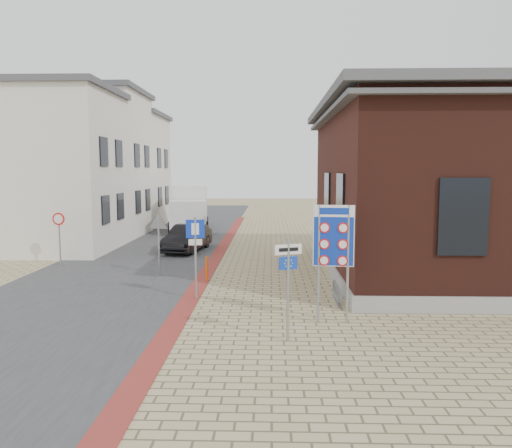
% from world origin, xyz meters
% --- Properties ---
extents(ground, '(120.00, 120.00, 0.00)m').
position_xyz_m(ground, '(0.00, 0.00, 0.00)').
color(ground, tan).
rests_on(ground, ground).
extents(road_strip, '(7.00, 60.00, 0.02)m').
position_xyz_m(road_strip, '(-5.50, 15.00, 0.01)').
color(road_strip, '#38383A').
rests_on(road_strip, ground).
extents(curb_strip, '(0.60, 40.00, 0.02)m').
position_xyz_m(curb_strip, '(-2.00, 10.00, 0.01)').
color(curb_strip, maroon).
rests_on(curb_strip, ground).
extents(brick_building, '(13.00, 13.00, 6.80)m').
position_xyz_m(brick_building, '(8.99, 7.00, 3.49)').
color(brick_building, gray).
rests_on(brick_building, ground).
extents(townhouse_near, '(7.40, 6.40, 8.30)m').
position_xyz_m(townhouse_near, '(-10.99, 12.00, 4.17)').
color(townhouse_near, silver).
rests_on(townhouse_near, ground).
extents(townhouse_mid, '(7.40, 6.40, 9.10)m').
position_xyz_m(townhouse_mid, '(-10.99, 18.00, 4.57)').
color(townhouse_mid, silver).
rests_on(townhouse_mid, ground).
extents(townhouse_far, '(7.40, 6.40, 8.30)m').
position_xyz_m(townhouse_far, '(-10.99, 24.00, 4.17)').
color(townhouse_far, silver).
rests_on(townhouse_far, ground).
extents(bike_rack, '(0.08, 1.80, 0.60)m').
position_xyz_m(bike_rack, '(2.65, 2.20, 0.26)').
color(bike_rack, slate).
rests_on(bike_rack, ground).
extents(sedan, '(2.10, 4.26, 1.34)m').
position_xyz_m(sedan, '(-3.67, 11.89, 0.67)').
color(sedan, black).
rests_on(sedan, ground).
extents(box_truck, '(3.07, 6.11, 3.07)m').
position_xyz_m(box_truck, '(-4.94, 20.35, 1.59)').
color(box_truck, slate).
rests_on(box_truck, ground).
extents(border_sign, '(1.09, 0.15, 3.20)m').
position_xyz_m(border_sign, '(2.25, 0.02, 2.31)').
color(border_sign, gray).
rests_on(border_sign, ground).
extents(essen_sign, '(0.65, 0.29, 2.52)m').
position_xyz_m(essen_sign, '(0.99, -1.50, 1.67)').
color(essen_sign, gray).
rests_on(essen_sign, ground).
extents(parking_sign, '(0.58, 0.11, 2.64)m').
position_xyz_m(parking_sign, '(-1.80, 2.32, 1.81)').
color(parking_sign, gray).
rests_on(parking_sign, ground).
extents(yield_sign, '(0.86, 0.21, 2.44)m').
position_xyz_m(yield_sign, '(-3.80, 6.00, 1.86)').
color(yield_sign, gray).
rests_on(yield_sign, ground).
extents(speed_sign, '(0.54, 0.07, 2.31)m').
position_xyz_m(speed_sign, '(-8.50, 7.79, 1.54)').
color(speed_sign, gray).
rests_on(speed_sign, ground).
extents(bollard, '(0.10, 0.10, 0.93)m').
position_xyz_m(bollard, '(-1.80, 5.00, 0.47)').
color(bollard, '#F05A0C').
rests_on(bollard, ground).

